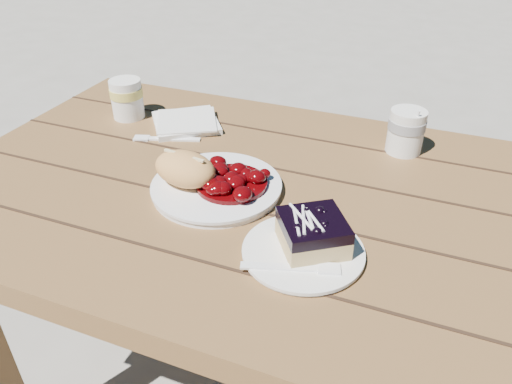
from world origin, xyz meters
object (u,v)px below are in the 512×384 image
at_px(blueberry_cake, 313,233).
at_px(coffee_cup, 406,131).
at_px(main_plate, 217,187).
at_px(dessert_plate, 303,252).
at_px(bread_roll, 185,169).
at_px(picnic_table, 429,294).
at_px(second_cup, 127,99).

relative_size(blueberry_cake, coffee_cup, 1.43).
bearing_deg(blueberry_cake, coffee_cup, 43.06).
relative_size(main_plate, dessert_plate, 1.28).
bearing_deg(blueberry_cake, bread_roll, 128.56).
relative_size(dessert_plate, coffee_cup, 2.00).
bearing_deg(main_plate, blueberry_cake, -25.37).
height_order(picnic_table, dessert_plate, dessert_plate).
bearing_deg(bread_roll, picnic_table, 7.42).
relative_size(picnic_table, main_plate, 8.05).
bearing_deg(main_plate, coffee_cup, 43.72).
bearing_deg(main_plate, bread_roll, -160.02).
bearing_deg(coffee_cup, second_cup, -174.05).
bearing_deg(blueberry_cake, second_cup, 115.44).
bearing_deg(main_plate, second_cup, 146.85).
bearing_deg(blueberry_cake, dessert_plate, -157.97).
distance_m(main_plate, bread_roll, 0.07).
relative_size(dessert_plate, blueberry_cake, 1.40).
bearing_deg(picnic_table, coffee_cup, 113.51).
xyz_separation_m(picnic_table, bread_roll, (-0.48, -0.06, 0.21)).
height_order(dessert_plate, second_cup, second_cup).
distance_m(bread_roll, dessert_plate, 0.29).
relative_size(picnic_table, dessert_plate, 10.30).
distance_m(coffee_cup, second_cup, 0.67).
xyz_separation_m(dessert_plate, second_cup, (-0.57, 0.35, 0.04)).
relative_size(bread_roll, second_cup, 1.32).
bearing_deg(dessert_plate, second_cup, 148.18).
xyz_separation_m(main_plate, dessert_plate, (0.21, -0.12, -0.00)).
bearing_deg(dessert_plate, bread_roll, 159.39).
distance_m(main_plate, coffee_cup, 0.44).
xyz_separation_m(main_plate, coffee_cup, (0.31, 0.30, 0.04)).
bearing_deg(dessert_plate, main_plate, 150.46).
bearing_deg(bread_roll, blueberry_cake, -17.16).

